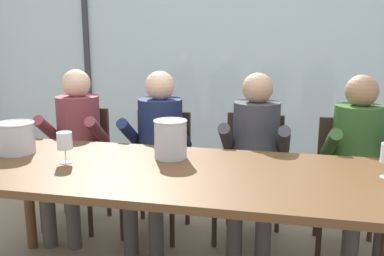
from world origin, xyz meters
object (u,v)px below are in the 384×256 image
(chair_center, at_px, (251,167))
(person_maroon_top, at_px, (75,140))
(chair_near_curtain, at_px, (80,157))
(ice_bucket_primary, at_px, (170,138))
(person_charcoal_jacket, at_px, (255,150))
(wine_glass_by_left_taster, at_px, (65,142))
(person_olive_shirt, at_px, (359,156))
(chair_right_of_center, at_px, (349,174))
(person_navy_polo, at_px, (157,144))
(ice_bucket_secondary, at_px, (16,137))
(dining_table, at_px, (178,182))
(chair_left_of_center, at_px, (160,162))

(chair_center, height_order, person_maroon_top, person_maroon_top)
(chair_near_curtain, relative_size, ice_bucket_primary, 4.01)
(person_maroon_top, relative_size, person_charcoal_jacket, 1.00)
(person_charcoal_jacket, bearing_deg, chair_center, 101.27)
(chair_center, bearing_deg, person_maroon_top, -165.09)
(chair_center, height_order, wine_glass_by_left_taster, wine_glass_by_left_taster)
(ice_bucket_primary, xyz_separation_m, wine_glass_by_left_taster, (-0.54, -0.22, 0.00))
(chair_near_curtain, xyz_separation_m, person_olive_shirt, (2.05, -0.14, 0.17))
(chair_right_of_center, bearing_deg, person_olive_shirt, -75.92)
(chair_center, xyz_separation_m, chair_right_of_center, (0.67, -0.02, 0.00))
(chair_center, distance_m, wine_glass_by_left_taster, 1.37)
(chair_center, height_order, ice_bucket_primary, ice_bucket_primary)
(person_navy_polo, distance_m, ice_bucket_secondary, 0.94)
(chair_right_of_center, height_order, wine_glass_by_left_taster, wine_glass_by_left_taster)
(dining_table, distance_m, person_charcoal_jacket, 0.82)
(chair_left_of_center, distance_m, person_charcoal_jacket, 0.75)
(person_olive_shirt, relative_size, ice_bucket_primary, 5.44)
(dining_table, bearing_deg, person_olive_shirt, 35.75)
(chair_center, bearing_deg, wine_glass_by_left_taster, -128.73)
(person_maroon_top, relative_size, person_navy_polo, 1.00)
(chair_left_of_center, xyz_separation_m, chair_center, (0.69, 0.03, 0.00))
(person_maroon_top, relative_size, ice_bucket_secondary, 5.40)
(person_navy_polo, xyz_separation_m, wine_glass_by_left_taster, (-0.30, -0.75, 0.19))
(chair_near_curtain, distance_m, chair_center, 1.35)
(chair_right_of_center, xyz_separation_m, wine_glass_by_left_taster, (-1.63, -0.89, 0.36))
(person_charcoal_jacket, bearing_deg, ice_bucket_secondary, -155.30)
(person_navy_polo, height_order, ice_bucket_secondary, person_navy_polo)
(person_maroon_top, distance_m, ice_bucket_secondary, 0.65)
(chair_near_curtain, relative_size, chair_right_of_center, 1.00)
(wine_glass_by_left_taster, bearing_deg, person_navy_polo, 68.22)
(ice_bucket_secondary, bearing_deg, chair_left_of_center, 49.30)
(person_olive_shirt, distance_m, ice_bucket_secondary, 2.15)
(chair_near_curtain, xyz_separation_m, chair_center, (1.35, 0.03, 0.00))
(chair_left_of_center, height_order, chair_center, same)
(person_navy_polo, relative_size, person_olive_shirt, 1.00)
(chair_right_of_center, height_order, person_olive_shirt, person_olive_shirt)
(dining_table, distance_m, chair_center, 0.97)
(chair_center, bearing_deg, ice_bucket_primary, -113.23)
(chair_near_curtain, distance_m, person_navy_polo, 0.72)
(dining_table, xyz_separation_m, chair_left_of_center, (-0.37, 0.87, -0.17))
(chair_near_curtain, height_order, ice_bucket_primary, ice_bucket_primary)
(dining_table, bearing_deg, person_charcoal_jacket, 64.40)
(person_olive_shirt, bearing_deg, person_maroon_top, 175.62)
(ice_bucket_primary, bearing_deg, dining_table, -65.42)
(chair_near_curtain, bearing_deg, wine_glass_by_left_taster, -69.32)
(person_charcoal_jacket, height_order, ice_bucket_primary, person_charcoal_jacket)
(chair_left_of_center, bearing_deg, wine_glass_by_left_taster, -103.78)
(dining_table, relative_size, chair_near_curtain, 2.80)
(chair_left_of_center, distance_m, person_navy_polo, 0.22)
(ice_bucket_secondary, bearing_deg, chair_center, 30.62)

